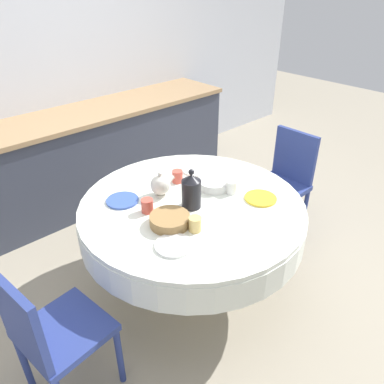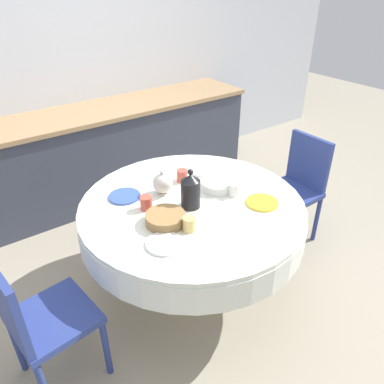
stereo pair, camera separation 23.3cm
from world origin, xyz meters
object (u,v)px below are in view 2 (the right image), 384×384
chair_left (297,184)px  teapot (163,183)px  chair_right (37,318)px  coffee_carafe (191,191)px

chair_left → teapot: 1.20m
chair_right → coffee_carafe: (1.02, 0.10, 0.33)m
chair_right → teapot: 1.06m
chair_right → coffee_carafe: size_ratio=3.41×
chair_left → chair_right: 2.12m
chair_right → teapot: (0.97, 0.33, 0.30)m
chair_right → teapot: size_ratio=4.89×
chair_right → coffee_carafe: 1.08m
coffee_carafe → teapot: 0.24m
chair_right → teapot: bearing=102.2°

